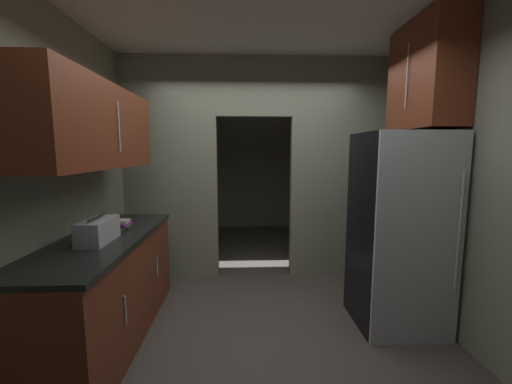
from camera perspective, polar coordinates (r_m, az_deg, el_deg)
The scene contains 11 objects.
ground at distance 3.12m, azimuth 1.14°, elevation -24.34°, with size 20.00×20.00×0.00m, color #47423D.
kitchen_overhead_slab at distance 3.31m, azimuth 0.75°, elevation 28.69°, with size 3.76×6.84×0.06m, color silver.
kitchen_partition at distance 4.08m, azimuth 0.01°, elevation 5.45°, with size 3.36×0.12×2.81m.
adjoining_room_shell at distance 5.97m, azimuth -0.82°, elevation 5.12°, with size 3.36×2.80×2.81m.
kitchen_flank_left at distance 2.64m, azimuth -38.76°, elevation 0.65°, with size 0.10×3.92×2.81m, color gray.
refrigerator at distance 3.22m, azimuth 24.47°, elevation -6.51°, with size 0.74×0.74×1.81m.
lower_cabinet_run at distance 3.12m, azimuth -25.49°, elevation -15.55°, with size 0.66×1.96×0.92m.
upper_cabinet_counterside at distance 2.90m, azimuth -27.02°, elevation 10.54°, with size 0.36×1.76×0.67m.
upper_cabinet_fridgeside at distance 3.40m, azimuth 28.56°, elevation 17.97°, with size 0.36×0.82×0.95m.
boombox at distance 2.81m, azimuth -26.81°, elevation -6.30°, with size 0.20×0.41×0.21m.
book_stack at distance 3.22m, azimuth -23.14°, elevation -5.40°, with size 0.15×0.18×0.08m.
Camera 1 is at (-0.17, -2.65, 1.64)m, focal length 22.04 mm.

